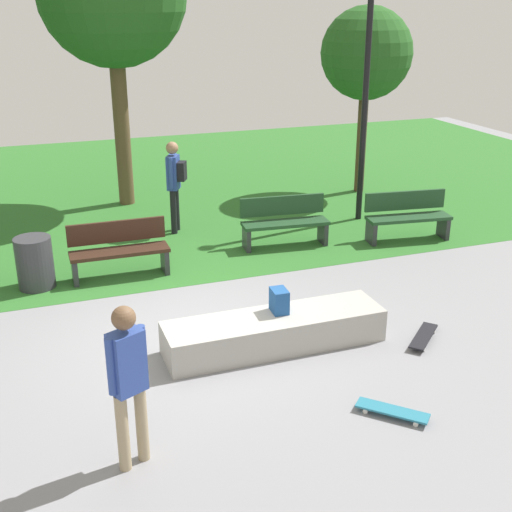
# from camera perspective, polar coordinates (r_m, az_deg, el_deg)

# --- Properties ---
(ground_plane) EXTENTS (28.00, 28.00, 0.00)m
(ground_plane) POSITION_cam_1_polar(r_m,az_deg,el_deg) (9.21, -5.87, -6.71)
(ground_plane) COLOR gray
(grass_lawn) EXTENTS (26.60, 12.41, 0.01)m
(grass_lawn) POSITION_cam_1_polar(r_m,az_deg,el_deg) (16.40, -12.71, 5.53)
(grass_lawn) COLOR #2D6B28
(grass_lawn) RESTS_ON ground_plane
(concrete_ledge) EXTENTS (2.92, 0.74, 0.44)m
(concrete_ledge) POSITION_cam_1_polar(r_m,az_deg,el_deg) (8.77, 1.60, -6.49)
(concrete_ledge) COLOR #A8A59E
(concrete_ledge) RESTS_ON ground_plane
(backpack_on_ledge) EXTENTS (0.22, 0.29, 0.32)m
(backpack_on_ledge) POSITION_cam_1_polar(r_m,az_deg,el_deg) (8.72, 2.01, -3.86)
(backpack_on_ledge) COLOR #1E4C8C
(backpack_on_ledge) RESTS_ON concrete_ledge
(skater_performing_trick) EXTENTS (0.40, 0.32, 1.72)m
(skater_performing_trick) POSITION_cam_1_polar(r_m,az_deg,el_deg) (6.42, -10.93, -10.03)
(skater_performing_trick) COLOR tan
(skater_performing_trick) RESTS_ON ground_plane
(skateboard_by_ledge) EXTENTS (0.72, 0.69, 0.08)m
(skateboard_by_ledge) POSITION_cam_1_polar(r_m,az_deg,el_deg) (9.25, 14.20, -6.70)
(skateboard_by_ledge) COLOR black
(skateboard_by_ledge) RESTS_ON ground_plane
(skateboard_spare) EXTENTS (0.71, 0.71, 0.08)m
(skateboard_spare) POSITION_cam_1_polar(r_m,az_deg,el_deg) (7.64, 11.64, -12.90)
(skateboard_spare) COLOR teal
(skateboard_spare) RESTS_ON ground_plane
(park_bench_far_left) EXTENTS (1.65, 0.67, 0.91)m
(park_bench_far_left) POSITION_cam_1_polar(r_m,az_deg,el_deg) (12.87, 12.87, 3.44)
(park_bench_far_left) COLOR #1E4223
(park_bench_far_left) RESTS_ON ground_plane
(park_bench_near_lamppost) EXTENTS (1.61, 0.49, 0.91)m
(park_bench_near_lamppost) POSITION_cam_1_polar(r_m,az_deg,el_deg) (11.08, -11.71, 0.64)
(park_bench_near_lamppost) COLOR #331E14
(park_bench_near_lamppost) RESTS_ON ground_plane
(park_bench_far_right) EXTENTS (1.64, 0.62, 0.91)m
(park_bench_far_right) POSITION_cam_1_polar(r_m,az_deg,el_deg) (12.25, 2.45, 3.07)
(park_bench_far_right) COLOR #1E4223
(park_bench_far_right) RESTS_ON ground_plane
(tree_slender_maple) EXTENTS (2.05, 2.05, 4.20)m
(tree_slender_maple) POSITION_cam_1_polar(r_m,az_deg,el_deg) (15.63, 9.47, 16.72)
(tree_slender_maple) COLOR #4C3823
(tree_slender_maple) RESTS_ON grass_lawn
(lamp_post) EXTENTS (0.28, 0.28, 4.83)m
(lamp_post) POSITION_cam_1_polar(r_m,az_deg,el_deg) (13.47, 9.47, 14.94)
(lamp_post) COLOR black
(lamp_post) RESTS_ON ground_plane
(trash_bin) EXTENTS (0.58, 0.58, 0.83)m
(trash_bin) POSITION_cam_1_polar(r_m,az_deg,el_deg) (11.01, -18.48, -0.56)
(trash_bin) COLOR #333338
(trash_bin) RESTS_ON ground_plane
(pedestrian_with_backpack) EXTENTS (0.44, 0.42, 1.79)m
(pedestrian_with_backpack) POSITION_cam_1_polar(r_m,az_deg,el_deg) (12.90, -7.01, 6.64)
(pedestrian_with_backpack) COLOR black
(pedestrian_with_backpack) RESTS_ON ground_plane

